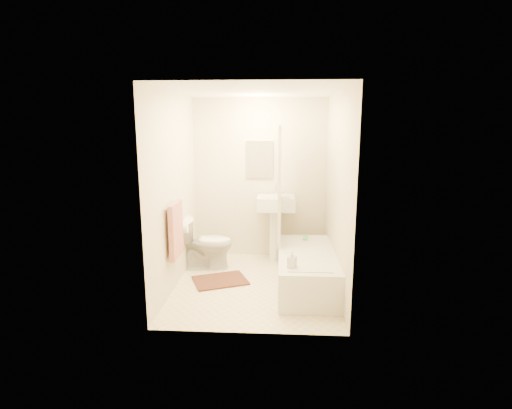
# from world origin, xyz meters

# --- Properties ---
(floor) EXTENTS (2.40, 2.40, 0.00)m
(floor) POSITION_xyz_m (0.00, 0.00, 0.00)
(floor) COLOR beige
(floor) RESTS_ON ground
(ceiling) EXTENTS (2.40, 2.40, 0.00)m
(ceiling) POSITION_xyz_m (0.00, 0.00, 2.40)
(ceiling) COLOR white
(ceiling) RESTS_ON ground
(wall_back) EXTENTS (2.00, 0.02, 2.40)m
(wall_back) POSITION_xyz_m (0.00, 1.20, 1.20)
(wall_back) COLOR beige
(wall_back) RESTS_ON ground
(wall_left) EXTENTS (0.02, 2.40, 2.40)m
(wall_left) POSITION_xyz_m (-1.00, 0.00, 1.20)
(wall_left) COLOR beige
(wall_left) RESTS_ON ground
(wall_right) EXTENTS (0.02, 2.40, 2.40)m
(wall_right) POSITION_xyz_m (1.00, 0.00, 1.20)
(wall_right) COLOR beige
(wall_right) RESTS_ON ground
(mirror) EXTENTS (0.40, 0.03, 0.55)m
(mirror) POSITION_xyz_m (0.00, 1.18, 1.50)
(mirror) COLOR white
(mirror) RESTS_ON wall_back
(curtain_rod) EXTENTS (0.03, 1.70, 0.03)m
(curtain_rod) POSITION_xyz_m (0.30, 0.10, 2.00)
(curtain_rod) COLOR silver
(curtain_rod) RESTS_ON wall_back
(shower_curtain) EXTENTS (0.04, 0.80, 1.55)m
(shower_curtain) POSITION_xyz_m (0.30, 0.50, 1.22)
(shower_curtain) COLOR silver
(shower_curtain) RESTS_ON curtain_rod
(towel_bar) EXTENTS (0.02, 0.60, 0.02)m
(towel_bar) POSITION_xyz_m (-0.96, -0.25, 1.10)
(towel_bar) COLOR silver
(towel_bar) RESTS_ON wall_left
(towel) EXTENTS (0.06, 0.45, 0.66)m
(towel) POSITION_xyz_m (-0.93, -0.25, 0.78)
(towel) COLOR #CC7266
(towel) RESTS_ON towel_bar
(toilet_paper) EXTENTS (0.11, 0.12, 0.12)m
(toilet_paper) POSITION_xyz_m (-0.93, 0.12, 0.70)
(toilet_paper) COLOR white
(toilet_paper) RESTS_ON wall_left
(toilet) EXTENTS (0.77, 0.47, 0.72)m
(toilet) POSITION_xyz_m (-0.73, 0.59, 0.36)
(toilet) COLOR white
(toilet) RESTS_ON floor
(sink) EXTENTS (0.56, 0.45, 1.07)m
(sink) POSITION_xyz_m (0.25, 0.95, 0.54)
(sink) COLOR white
(sink) RESTS_ON floor
(bathtub) EXTENTS (0.70, 1.60, 0.45)m
(bathtub) POSITION_xyz_m (0.65, -0.00, 0.22)
(bathtub) COLOR silver
(bathtub) RESTS_ON floor
(bath_mat) EXTENTS (0.81, 0.72, 0.02)m
(bath_mat) POSITION_xyz_m (-0.46, 0.09, 0.01)
(bath_mat) COLOR #512F23
(bath_mat) RESTS_ON floor
(soap_bottle) EXTENTS (0.12, 0.12, 0.20)m
(soap_bottle) POSITION_xyz_m (0.45, -0.56, 0.55)
(soap_bottle) COLOR white
(soap_bottle) RESTS_ON bathtub
(scrub_brush) EXTENTS (0.08, 0.20, 0.04)m
(scrub_brush) POSITION_xyz_m (0.67, 0.57, 0.47)
(scrub_brush) COLOR #4BC164
(scrub_brush) RESTS_ON bathtub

